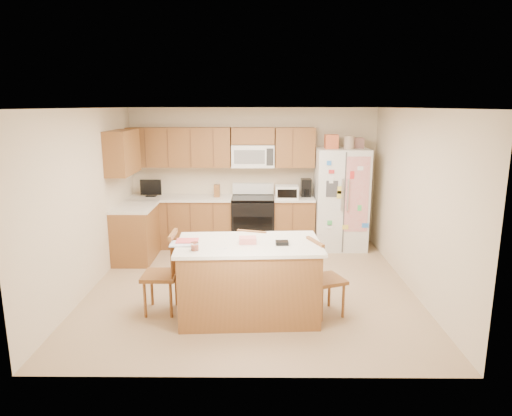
{
  "coord_description": "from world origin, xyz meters",
  "views": [
    {
      "loc": [
        0.12,
        -6.14,
        2.54
      ],
      "look_at": [
        0.07,
        0.35,
        1.07
      ],
      "focal_mm": 32.0,
      "sensor_mm": 36.0,
      "label": 1
    }
  ],
  "objects_px": {
    "stove": "(253,221)",
    "windsor_chair_back": "(255,264)",
    "windsor_chair_left": "(162,274)",
    "refrigerator": "(341,198)",
    "island": "(249,279)",
    "windsor_chair_right": "(324,279)"
  },
  "relations": [
    {
      "from": "island",
      "to": "windsor_chair_left",
      "type": "relative_size",
      "value": 1.76
    },
    {
      "from": "refrigerator",
      "to": "windsor_chair_back",
      "type": "distance_m",
      "value": 2.7
    },
    {
      "from": "island",
      "to": "windsor_chair_left",
      "type": "xyz_separation_m",
      "value": [
        -1.08,
        0.11,
        0.01
      ]
    },
    {
      "from": "island",
      "to": "windsor_chair_left",
      "type": "bearing_deg",
      "value": 173.96
    },
    {
      "from": "island",
      "to": "windsor_chair_back",
      "type": "xyz_separation_m",
      "value": [
        0.07,
        0.61,
        -0.02
      ]
    },
    {
      "from": "stove",
      "to": "windsor_chair_back",
      "type": "xyz_separation_m",
      "value": [
        0.06,
        -2.25,
        -0.02
      ]
    },
    {
      "from": "refrigerator",
      "to": "windsor_chair_right",
      "type": "xyz_separation_m",
      "value": [
        -0.66,
        -2.75,
        -0.46
      ]
    },
    {
      "from": "windsor_chair_left",
      "to": "windsor_chair_back",
      "type": "bearing_deg",
      "value": 23.37
    },
    {
      "from": "stove",
      "to": "windsor_chair_left",
      "type": "xyz_separation_m",
      "value": [
        -1.09,
        -2.75,
        0.01
      ]
    },
    {
      "from": "refrigerator",
      "to": "island",
      "type": "xyz_separation_m",
      "value": [
        -1.58,
        -2.8,
        -0.45
      ]
    },
    {
      "from": "windsor_chair_left",
      "to": "windsor_chair_back",
      "type": "distance_m",
      "value": 1.25
    },
    {
      "from": "windsor_chair_back",
      "to": "windsor_chair_left",
      "type": "bearing_deg",
      "value": -156.63
    },
    {
      "from": "refrigerator",
      "to": "windsor_chair_left",
      "type": "distance_m",
      "value": 3.8
    },
    {
      "from": "stove",
      "to": "windsor_chair_left",
      "type": "distance_m",
      "value": 2.95
    },
    {
      "from": "windsor_chair_left",
      "to": "windsor_chair_right",
      "type": "bearing_deg",
      "value": -1.88
    },
    {
      "from": "stove",
      "to": "windsor_chair_back",
      "type": "height_order",
      "value": "stove"
    },
    {
      "from": "island",
      "to": "windsor_chair_left",
      "type": "height_order",
      "value": "same"
    },
    {
      "from": "windsor_chair_back",
      "to": "island",
      "type": "bearing_deg",
      "value": -96.55
    },
    {
      "from": "island",
      "to": "windsor_chair_right",
      "type": "xyz_separation_m",
      "value": [
        0.93,
        0.05,
        -0.01
      ]
    },
    {
      "from": "refrigerator",
      "to": "windsor_chair_right",
      "type": "height_order",
      "value": "refrigerator"
    },
    {
      "from": "refrigerator",
      "to": "island",
      "type": "bearing_deg",
      "value": -119.48
    },
    {
      "from": "windsor_chair_left",
      "to": "windsor_chair_right",
      "type": "xyz_separation_m",
      "value": [
        2.0,
        -0.07,
        -0.03
      ]
    }
  ]
}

